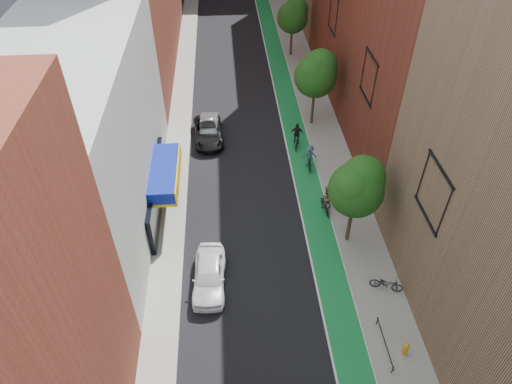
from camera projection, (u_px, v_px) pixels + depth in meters
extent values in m
cube|color=#167D3F|center=(290.00, 113.00, 41.80)|extent=(2.00, 68.00, 0.01)
cube|color=gray|center=(181.00, 116.00, 41.19)|extent=(2.00, 68.00, 0.15)
cube|color=gray|center=(317.00, 111.00, 41.90)|extent=(3.00, 68.00, 0.15)
cube|color=silver|center=(79.00, 141.00, 28.01)|extent=(8.00, 20.00, 12.00)
cylinder|color=#332619|center=(350.00, 222.00, 28.81)|extent=(0.24, 0.24, 3.30)
sphere|color=#164412|center=(356.00, 190.00, 27.01)|extent=(3.36, 3.36, 3.36)
sphere|color=#164412|center=(363.00, 177.00, 26.78)|extent=(2.64, 2.64, 2.64)
sphere|color=#164412|center=(353.00, 187.00, 26.45)|extent=(2.40, 2.40, 2.40)
cylinder|color=#332619|center=(313.00, 107.00, 39.25)|extent=(0.24, 0.24, 3.47)
sphere|color=#164412|center=(316.00, 76.00, 37.36)|extent=(3.53, 3.53, 3.53)
sphere|color=#164412|center=(321.00, 66.00, 37.11)|extent=(2.77, 2.77, 2.77)
sphere|color=#164412|center=(313.00, 72.00, 36.79)|extent=(2.52, 2.52, 2.52)
cylinder|color=#332619|center=(291.00, 42.00, 49.84)|extent=(0.24, 0.24, 3.19)
sphere|color=#164412|center=(292.00, 18.00, 48.10)|extent=(3.25, 3.25, 3.25)
sphere|color=#164412|center=(296.00, 10.00, 47.89)|extent=(2.55, 2.55, 2.55)
sphere|color=#164412|center=(290.00, 14.00, 47.55)|extent=(2.32, 2.32, 2.32)
imported|color=white|center=(209.00, 275.00, 26.76)|extent=(2.06, 4.71, 1.58)
imported|color=black|center=(208.00, 132.00, 38.15)|extent=(2.64, 5.19, 1.41)
imported|color=gray|center=(209.00, 128.00, 38.65)|extent=(1.59, 4.28, 1.40)
imported|color=black|center=(325.00, 205.00, 31.65)|extent=(0.76, 1.90, 1.11)
imported|color=#8D6D52|center=(326.00, 197.00, 31.28)|extent=(0.93, 0.77, 1.76)
imported|color=black|center=(297.00, 143.00, 37.49)|extent=(0.91, 1.69, 0.84)
imported|color=black|center=(297.00, 133.00, 37.00)|extent=(1.16, 0.69, 1.85)
imported|color=black|center=(309.00, 162.00, 35.30)|extent=(0.58, 1.82, 1.08)
imported|color=#385565|center=(310.00, 155.00, 34.95)|extent=(1.11, 0.67, 1.68)
imported|color=black|center=(387.00, 283.00, 26.46)|extent=(2.02, 1.28, 1.00)
cylinder|color=orange|center=(405.00, 350.00, 23.53)|extent=(0.26, 0.26, 0.60)
sphere|color=orange|center=(407.00, 346.00, 23.28)|extent=(0.28, 0.28, 0.28)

